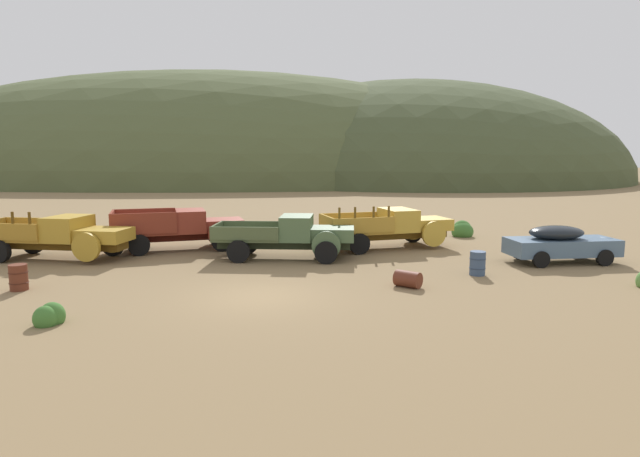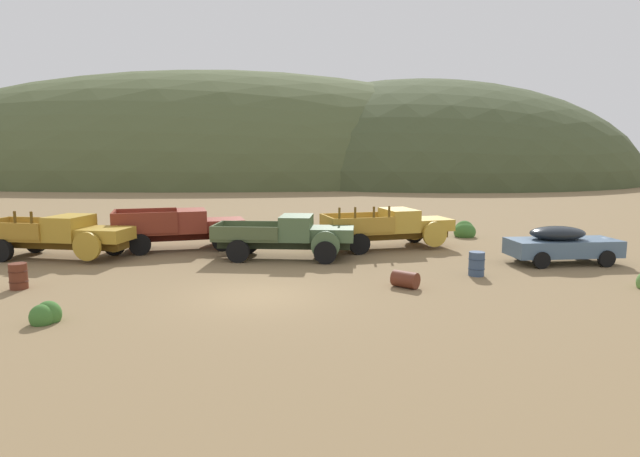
# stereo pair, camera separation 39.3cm
# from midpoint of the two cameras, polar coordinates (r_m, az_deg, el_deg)

# --- Properties ---
(ground_plane) EXTENTS (300.00, 300.00, 0.00)m
(ground_plane) POSITION_cam_midpoint_polar(r_m,az_deg,el_deg) (17.21, -7.21, -7.27)
(ground_plane) COLOR olive
(hill_far_right) EXTENTS (117.64, 57.69, 35.60)m
(hill_far_right) POSITION_cam_midpoint_polar(r_m,az_deg,el_deg) (92.34, -12.32, 5.11)
(hill_far_right) COLOR #4C5633
(hill_far_right) RESTS_ON ground
(hill_center) EXTENTS (74.40, 74.67, 34.38)m
(hill_center) POSITION_cam_midpoint_polar(r_m,az_deg,el_deg) (99.35, 9.02, 5.40)
(hill_center) COLOR #424C2D
(hill_center) RESTS_ON ground
(truck_mustard) EXTENTS (6.67, 3.06, 2.16)m
(truck_mustard) POSITION_cam_midpoint_polar(r_m,az_deg,el_deg) (25.29, -26.14, -0.75)
(truck_mustard) COLOR #593D12
(truck_mustard) RESTS_ON ground
(truck_rust_red) EXTENTS (6.29, 3.68, 1.91)m
(truck_rust_red) POSITION_cam_midpoint_polar(r_m,az_deg,el_deg) (25.98, -14.53, 0.04)
(truck_rust_red) COLOR #42140D
(truck_rust_red) RESTS_ON ground
(truck_weathered_green) EXTENTS (6.14, 2.67, 1.89)m
(truck_weathered_green) POSITION_cam_midpoint_polar(r_m,az_deg,el_deg) (22.91, -3.21, -0.84)
(truck_weathered_green) COLOR #232B1B
(truck_weathered_green) RESTS_ON ground
(truck_faded_yellow) EXTENTS (6.54, 3.81, 2.16)m
(truck_faded_yellow) POSITION_cam_midpoint_polar(r_m,az_deg,el_deg) (25.83, 7.64, 0.19)
(truck_faded_yellow) COLOR brown
(truck_faded_yellow) RESTS_ON ground
(car_chalk_blue) EXTENTS (4.87, 2.29, 1.57)m
(car_chalk_blue) POSITION_cam_midpoint_polar(r_m,az_deg,el_deg) (24.28, 24.46, -1.47)
(car_chalk_blue) COLOR slate
(car_chalk_blue) RESTS_ON ground
(oil_drum_tipped) EXTENTS (1.03, 0.98, 0.56)m
(oil_drum_tipped) POSITION_cam_midpoint_polar(r_m,az_deg,el_deg) (18.37, 8.85, -5.41)
(oil_drum_tipped) COLOR #5B2819
(oil_drum_tipped) RESTS_ON ground
(oil_drum_spare) EXTENTS (0.61, 0.61, 0.88)m
(oil_drum_spare) POSITION_cam_midpoint_polar(r_m,az_deg,el_deg) (20.50, -30.22, -4.57)
(oil_drum_spare) COLOR #5B2819
(oil_drum_spare) RESTS_ON ground
(oil_drum_by_truck) EXTENTS (0.62, 0.62, 0.91)m
(oil_drum_by_truck) POSITION_cam_midpoint_polar(r_m,az_deg,el_deg) (20.70, 16.10, -3.62)
(oil_drum_by_truck) COLOR #384C6B
(oil_drum_by_truck) RESTS_ON ground
(bush_lone_scrub) EXTENTS (1.19, 1.18, 1.13)m
(bush_lone_scrub) POSITION_cam_midpoint_polar(r_m,az_deg,el_deg) (30.15, 14.73, -0.27)
(bush_lone_scrub) COLOR #3D702D
(bush_lone_scrub) RESTS_ON ground
(bush_near_barrel) EXTENTS (0.74, 0.81, 0.74)m
(bush_near_barrel) POSITION_cam_midpoint_polar(r_m,az_deg,el_deg) (16.19, -27.80, -8.44)
(bush_near_barrel) COLOR #3D702D
(bush_near_barrel) RESTS_ON ground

